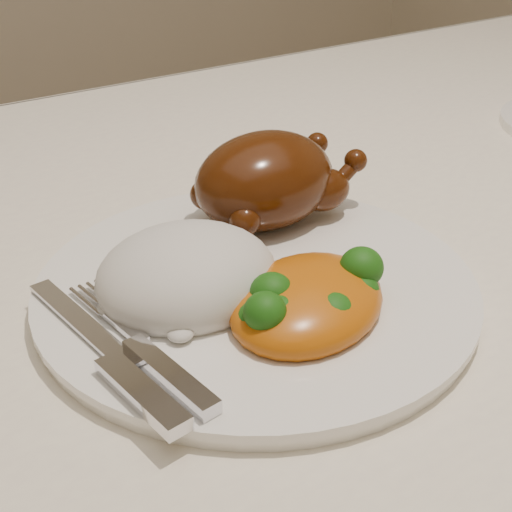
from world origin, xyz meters
TOP-DOWN VIEW (x-y plane):
  - dining_table at (0.00, 0.00)m, footprint 1.60×0.90m
  - tablecloth at (0.00, 0.00)m, footprint 1.73×1.03m
  - dinner_plate at (-0.14, -0.04)m, footprint 0.35×0.35m
  - roast_chicken at (-0.08, 0.03)m, footprint 0.15×0.10m
  - rice_mound at (-0.19, -0.03)m, footprint 0.14×0.12m
  - mac_and_cheese at (-0.13, -0.10)m, footprint 0.15×0.13m
  - cutlery at (-0.26, -0.08)m, footprint 0.05×0.19m

SIDE VIEW (x-z plane):
  - dining_table at x=0.00m, z-range 0.29..1.05m
  - tablecloth at x=0.00m, z-range 0.65..0.83m
  - dinner_plate at x=-0.14m, z-range 0.77..0.78m
  - cutlery at x=-0.26m, z-range 0.78..0.79m
  - mac_and_cheese at x=-0.13m, z-range 0.77..0.82m
  - rice_mound at x=-0.19m, z-range 0.76..0.83m
  - roast_chicken at x=-0.08m, z-range 0.78..0.86m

